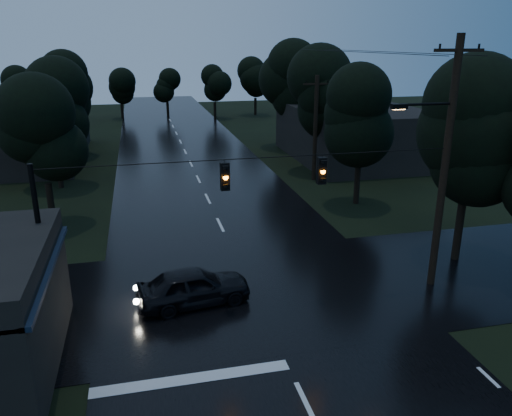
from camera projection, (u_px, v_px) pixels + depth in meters
name	position (u px, v px, depth m)	size (l,w,h in m)	color
main_road	(198.00, 179.00, 36.95)	(12.00, 120.00, 0.02)	black
cross_street	(252.00, 292.00, 20.33)	(60.00, 9.00, 0.02)	black
building_far_right	(354.00, 133.00, 42.99)	(10.00, 14.00, 4.40)	black
building_far_left	(19.00, 131.00, 42.35)	(10.00, 16.00, 5.00)	black
utility_pole_main	(443.00, 162.00, 19.36)	(3.50, 0.30, 10.00)	black
utility_pole_far	(315.00, 127.00, 35.68)	(2.00, 0.30, 7.50)	black
anchor_pole_left	(42.00, 250.00, 16.83)	(0.18, 0.18, 6.00)	black
span_signals	(273.00, 172.00, 17.86)	(15.00, 0.37, 1.12)	black
tree_corner_near	(472.00, 132.00, 21.53)	(4.48, 4.48, 9.44)	black
tree_left_a	(41.00, 132.00, 25.95)	(3.92, 3.92, 8.26)	black
tree_left_b	(51.00, 106.00, 33.09)	(4.20, 4.20, 8.85)	black
tree_left_c	(61.00, 88.00, 42.07)	(4.48, 4.48, 9.44)	black
tree_right_a	(362.00, 114.00, 29.74)	(4.20, 4.20, 8.85)	black
tree_right_b	(324.00, 94.00, 37.14)	(4.48, 4.48, 9.44)	black
tree_right_c	(292.00, 79.00, 46.39)	(4.76, 4.76, 10.03)	black
car	(194.00, 286.00, 19.20)	(1.75, 4.34, 1.48)	black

